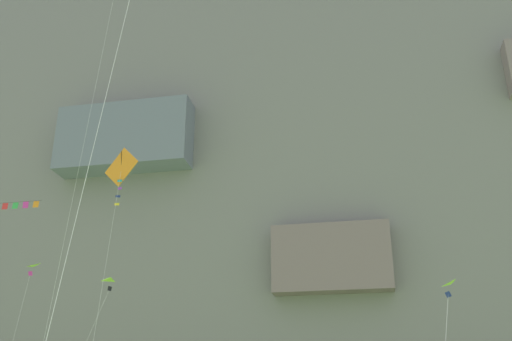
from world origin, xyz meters
TOP-DOWN VIEW (x-y plane):
  - cliff_face at (-0.02, 68.86)m, footprint 180.00×31.97m
  - kite_delta_far_left at (7.32, 30.03)m, footprint 2.03×4.12m
  - kite_delta_high_left at (-15.63, 38.47)m, footprint 3.57×4.24m
  - kite_diamond_upper_left at (-12.12, 30.46)m, footprint 2.58×2.29m
  - kite_delta_near_cliff at (-21.21, 35.46)m, footprint 1.43×3.18m

SIDE VIEW (x-z plane):
  - kite_delta_far_left at x=7.32m, z-range 3.95..12.85m
  - kite_delta_high_left at x=-15.63m, z-range 5.39..17.08m
  - kite_delta_near_cliff at x=-21.21m, z-range 5.68..18.20m
  - kite_diamond_upper_left at x=-12.12m, z-range 8.03..27.26m
  - cliff_face at x=-0.02m, z-range -0.01..68.77m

